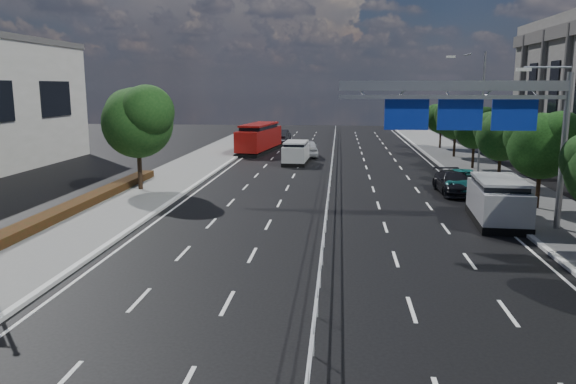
{
  "coord_description": "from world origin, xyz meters",
  "views": [
    {
      "loc": [
        0.56,
        -16.12,
        6.58
      ],
      "look_at": [
        -1.46,
        5.91,
        2.4
      ],
      "focal_mm": 35.0,
      "sensor_mm": 36.0,
      "label": 1
    }
  ],
  "objects_px": {
    "silver_minivan": "(498,201)",
    "parked_car_dark": "(454,183)",
    "near_car_dark": "(281,137)",
    "red_bus": "(259,137)",
    "parked_car_teal": "(463,182)",
    "near_car_silver": "(307,148)",
    "overhead_gantry": "(478,108)",
    "white_minivan": "(296,153)"
  },
  "relations": [
    {
      "from": "near_car_dark",
      "to": "silver_minivan",
      "type": "xyz_separation_m",
      "value": [
        14.49,
        -36.71,
        0.24
      ]
    },
    {
      "from": "white_minivan",
      "to": "parked_car_teal",
      "type": "height_order",
      "value": "white_minivan"
    },
    {
      "from": "overhead_gantry",
      "to": "near_car_dark",
      "type": "distance_m",
      "value": 40.51
    },
    {
      "from": "red_bus",
      "to": "near_car_dark",
      "type": "distance_m",
      "value": 8.34
    },
    {
      "from": "silver_minivan",
      "to": "parked_car_teal",
      "type": "distance_m",
      "value": 7.83
    },
    {
      "from": "white_minivan",
      "to": "silver_minivan",
      "type": "relative_size",
      "value": 0.83
    },
    {
      "from": "near_car_dark",
      "to": "parked_car_dark",
      "type": "bearing_deg",
      "value": 118.29
    },
    {
      "from": "silver_minivan",
      "to": "red_bus",
      "type": "bearing_deg",
      "value": 123.18
    },
    {
      "from": "red_bus",
      "to": "parked_car_dark",
      "type": "xyz_separation_m",
      "value": [
        15.18,
        -20.94,
        -0.81
      ]
    },
    {
      "from": "parked_car_dark",
      "to": "near_car_dark",
      "type": "bearing_deg",
      "value": 113.0
    },
    {
      "from": "red_bus",
      "to": "parked_car_teal",
      "type": "height_order",
      "value": "red_bus"
    },
    {
      "from": "parked_car_dark",
      "to": "white_minivan",
      "type": "bearing_deg",
      "value": 128.24
    },
    {
      "from": "silver_minivan",
      "to": "near_car_silver",
      "type": "bearing_deg",
      "value": 117.26
    },
    {
      "from": "white_minivan",
      "to": "near_car_silver",
      "type": "bearing_deg",
      "value": 85.14
    },
    {
      "from": "red_bus",
      "to": "parked_car_teal",
      "type": "relative_size",
      "value": 1.92
    },
    {
      "from": "parked_car_teal",
      "to": "parked_car_dark",
      "type": "bearing_deg",
      "value": -151.12
    },
    {
      "from": "near_car_dark",
      "to": "parked_car_dark",
      "type": "height_order",
      "value": "near_car_dark"
    },
    {
      "from": "silver_minivan",
      "to": "parked_car_dark",
      "type": "height_order",
      "value": "silver_minivan"
    },
    {
      "from": "white_minivan",
      "to": "red_bus",
      "type": "xyz_separation_m",
      "value": [
        -4.36,
        8.36,
        0.55
      ]
    },
    {
      "from": "near_car_silver",
      "to": "parked_car_dark",
      "type": "height_order",
      "value": "near_car_silver"
    },
    {
      "from": "red_bus",
      "to": "near_car_silver",
      "type": "relative_size",
      "value": 2.05
    },
    {
      "from": "red_bus",
      "to": "silver_minivan",
      "type": "xyz_separation_m",
      "value": [
        15.8,
        -28.5,
        -0.42
      ]
    },
    {
      "from": "red_bus",
      "to": "parked_car_teal",
      "type": "distance_m",
      "value": 26.04
    },
    {
      "from": "overhead_gantry",
      "to": "parked_car_teal",
      "type": "bearing_deg",
      "value": 80.38
    },
    {
      "from": "overhead_gantry",
      "to": "near_car_silver",
      "type": "relative_size",
      "value": 2.13
    },
    {
      "from": "near_car_silver",
      "to": "silver_minivan",
      "type": "relative_size",
      "value": 0.88
    },
    {
      "from": "silver_minivan",
      "to": "parked_car_teal",
      "type": "xyz_separation_m",
      "value": [
        0.0,
        7.82,
        -0.37
      ]
    },
    {
      "from": "white_minivan",
      "to": "near_car_silver",
      "type": "relative_size",
      "value": 0.95
    },
    {
      "from": "parked_car_dark",
      "to": "red_bus",
      "type": "bearing_deg",
      "value": 123.49
    },
    {
      "from": "near_car_dark",
      "to": "parked_car_dark",
      "type": "xyz_separation_m",
      "value": [
        13.87,
        -29.15,
        -0.15
      ]
    },
    {
      "from": "near_car_silver",
      "to": "silver_minivan",
      "type": "height_order",
      "value": "silver_minivan"
    },
    {
      "from": "near_car_dark",
      "to": "parked_car_dark",
      "type": "relative_size",
      "value": 1.08
    },
    {
      "from": "near_car_silver",
      "to": "parked_car_teal",
      "type": "height_order",
      "value": "near_car_silver"
    },
    {
      "from": "overhead_gantry",
      "to": "near_car_silver",
      "type": "distance_m",
      "value": 28.6
    },
    {
      "from": "red_bus",
      "to": "near_car_silver",
      "type": "height_order",
      "value": "red_bus"
    },
    {
      "from": "overhead_gantry",
      "to": "white_minivan",
      "type": "distance_m",
      "value": 24.13
    },
    {
      "from": "overhead_gantry",
      "to": "red_bus",
      "type": "distance_m",
      "value": 33.36
    },
    {
      "from": "near_car_dark",
      "to": "silver_minivan",
      "type": "relative_size",
      "value": 0.94
    },
    {
      "from": "white_minivan",
      "to": "parked_car_dark",
      "type": "height_order",
      "value": "white_minivan"
    },
    {
      "from": "red_bus",
      "to": "near_car_silver",
      "type": "distance_m",
      "value": 6.02
    },
    {
      "from": "near_car_silver",
      "to": "white_minivan",
      "type": "bearing_deg",
      "value": 75.99
    },
    {
      "from": "near_car_dark",
      "to": "silver_minivan",
      "type": "height_order",
      "value": "silver_minivan"
    }
  ]
}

